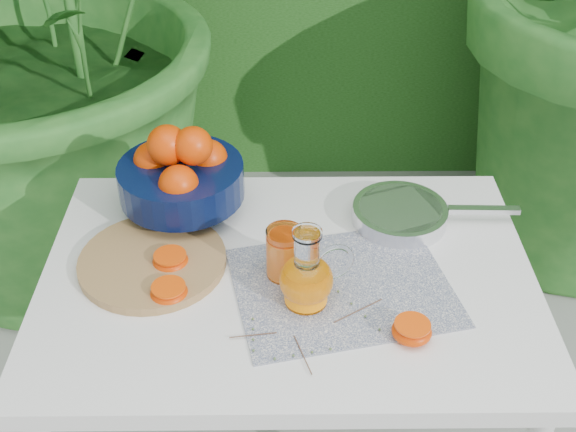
{
  "coord_description": "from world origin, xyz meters",
  "views": [
    {
      "loc": [
        0.01,
        -1.01,
        1.72
      ],
      "look_at": [
        0.02,
        0.11,
        0.88
      ],
      "focal_mm": 45.0,
      "sensor_mm": 36.0,
      "label": 1
    }
  ],
  "objects_px": {
    "juice_pitcher": "(307,278)",
    "white_table": "(288,302)",
    "saute_pan": "(401,213)",
    "cutting_board": "(153,261)",
    "fruit_bowl": "(181,173)"
  },
  "relations": [
    {
      "from": "fruit_bowl",
      "to": "juice_pitcher",
      "type": "relative_size",
      "value": 1.72
    },
    {
      "from": "cutting_board",
      "to": "fruit_bowl",
      "type": "distance_m",
      "value": 0.22
    },
    {
      "from": "white_table",
      "to": "saute_pan",
      "type": "xyz_separation_m",
      "value": [
        0.25,
        0.17,
        0.1
      ]
    },
    {
      "from": "cutting_board",
      "to": "saute_pan",
      "type": "relative_size",
      "value": 0.82
    },
    {
      "from": "fruit_bowl",
      "to": "cutting_board",
      "type": "bearing_deg",
      "value": -103.33
    },
    {
      "from": "cutting_board",
      "to": "juice_pitcher",
      "type": "xyz_separation_m",
      "value": [
        0.31,
        -0.11,
        0.05
      ]
    },
    {
      "from": "cutting_board",
      "to": "juice_pitcher",
      "type": "height_order",
      "value": "juice_pitcher"
    },
    {
      "from": "cutting_board",
      "to": "saute_pan",
      "type": "xyz_separation_m",
      "value": [
        0.53,
        0.14,
        0.01
      ]
    },
    {
      "from": "fruit_bowl",
      "to": "saute_pan",
      "type": "distance_m",
      "value": 0.49
    },
    {
      "from": "saute_pan",
      "to": "fruit_bowl",
      "type": "bearing_deg",
      "value": 174.33
    },
    {
      "from": "white_table",
      "to": "juice_pitcher",
      "type": "height_order",
      "value": "juice_pitcher"
    },
    {
      "from": "white_table",
      "to": "juice_pitcher",
      "type": "xyz_separation_m",
      "value": [
        0.04,
        -0.08,
        0.14
      ]
    },
    {
      "from": "juice_pitcher",
      "to": "white_table",
      "type": "bearing_deg",
      "value": 112.79
    },
    {
      "from": "cutting_board",
      "to": "saute_pan",
      "type": "bearing_deg",
      "value": 15.19
    },
    {
      "from": "cutting_board",
      "to": "fruit_bowl",
      "type": "bearing_deg",
      "value": 76.67
    }
  ]
}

